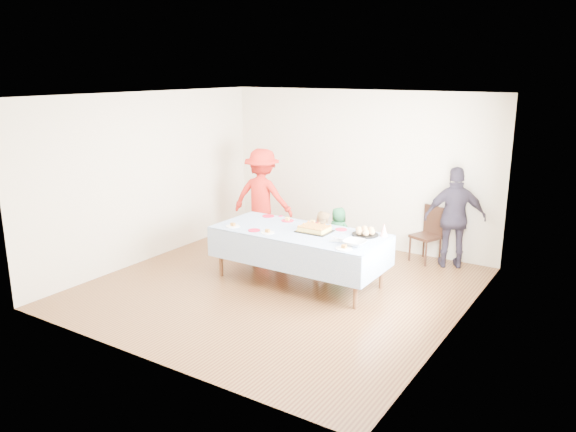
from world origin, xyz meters
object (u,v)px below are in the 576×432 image
object	(u,v)px
party_table	(299,234)
birthday_cake	(314,229)
dining_chair	(429,231)
adult_left	(262,197)

from	to	relation	value
party_table	birthday_cake	xyz separation A→B (m)	(0.21, 0.08, 0.09)
dining_chair	adult_left	bearing A→B (deg)	-144.11
birthday_cake	dining_chair	bearing A→B (deg)	60.04
birthday_cake	party_table	bearing A→B (deg)	-158.67
dining_chair	birthday_cake	bearing A→B (deg)	-98.09
birthday_cake	dining_chair	xyz separation A→B (m)	(1.07, 1.86, -0.32)
party_table	birthday_cake	size ratio (longest dim) A/B	5.30
party_table	adult_left	distance (m)	1.96
birthday_cake	dining_chair	distance (m)	2.17
adult_left	birthday_cake	bearing A→B (deg)	136.28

